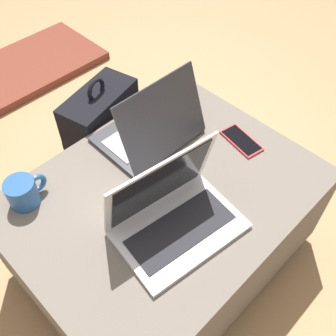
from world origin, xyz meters
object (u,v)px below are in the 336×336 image
Objects in this scene: laptop_near at (173,214)px; coffee_mug at (24,192)px; backpack at (103,138)px; cell_phone at (241,141)px; laptop_far at (152,130)px.

laptop_near reaches higher than coffee_mug.
backpack is 4.12× the size of coffee_mug.
cell_phone is 0.31× the size of backpack.
coffee_mug is (-0.45, 0.09, -0.01)m from laptop_far.
laptop_far reaches higher than cell_phone.
laptop_far reaches higher than backpack.
laptop_near reaches higher than cell_phone.
laptop_near is 0.45m from coffee_mug.
cell_phone is at bearing 17.13° from laptop_near.
laptop_near is 0.72× the size of backpack.
backpack is at bearing 80.77° from laptop_near.
cell_phone is at bearing 99.22° from backpack.
coffee_mug is (-0.66, 0.31, 0.04)m from cell_phone.
laptop_far is at bearing 77.86° from backpack.
laptop_near is 2.34× the size of cell_phone.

